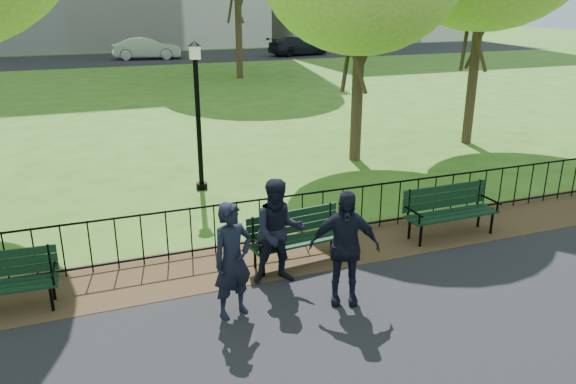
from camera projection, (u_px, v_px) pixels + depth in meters
name	position (u px, v px, depth m)	size (l,w,h in m)	color
ground	(290.00, 303.00, 8.06)	(120.00, 120.00, 0.00)	#336019
dirt_strip	(258.00, 259.00, 9.38)	(60.00, 1.60, 0.01)	#392917
far_street	(108.00, 60.00, 38.90)	(70.00, 9.00, 0.01)	black
iron_fence	(249.00, 222.00, 9.66)	(24.06, 0.06, 1.00)	black
park_bench_main	(284.00, 234.00, 8.96)	(1.69, 0.68, 0.94)	black
park_bench_right_a	(449.00, 206.00, 10.19)	(1.78, 0.57, 1.01)	black
lamppost	(198.00, 112.00, 12.25)	(0.30, 0.30, 3.29)	black
person_left	(233.00, 260.00, 7.52)	(0.60, 0.39, 1.63)	black
person_mid	(279.00, 232.00, 8.41)	(0.80, 0.42, 1.65)	black
person_right	(344.00, 247.00, 7.84)	(0.99, 0.41, 1.69)	black
sedan_silver	(147.00, 48.00, 38.92)	(1.60, 4.58, 1.51)	#A8AAB0
sedan_dark	(298.00, 46.00, 41.46)	(1.87, 4.61, 1.34)	black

